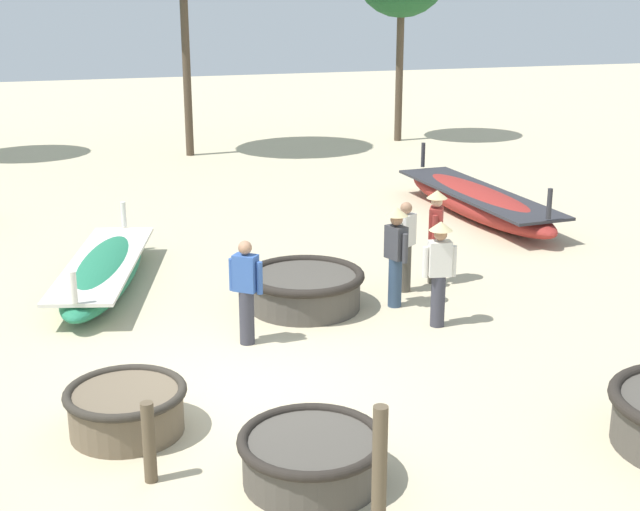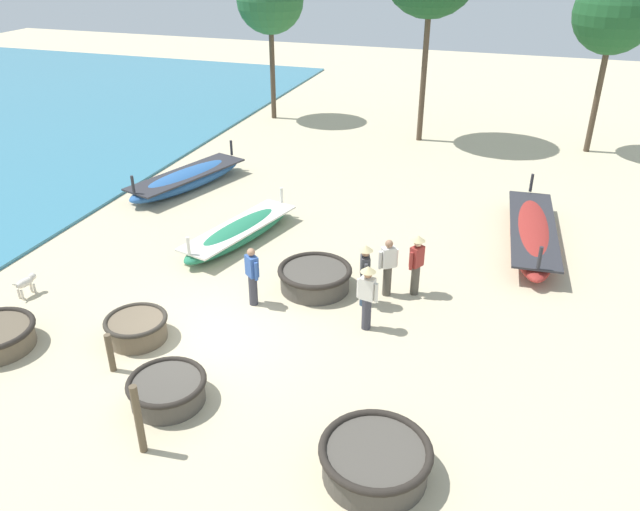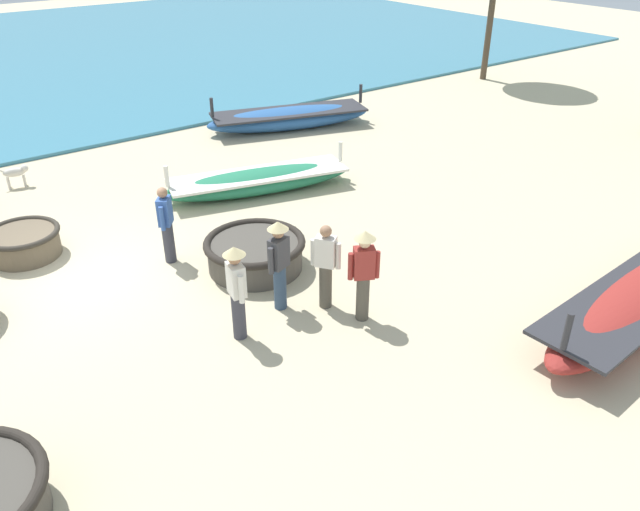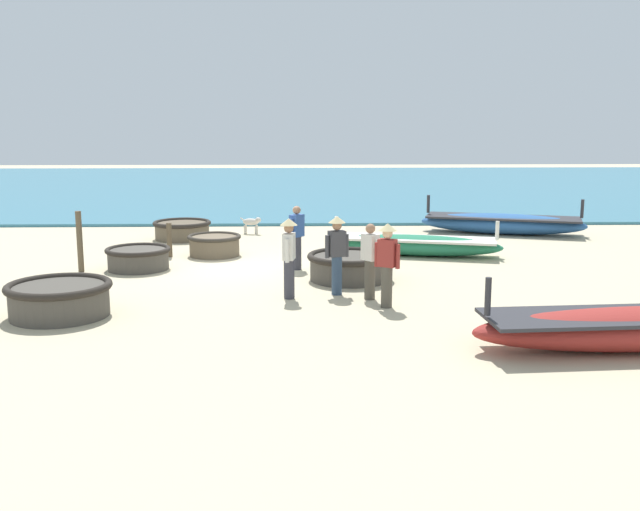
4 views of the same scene
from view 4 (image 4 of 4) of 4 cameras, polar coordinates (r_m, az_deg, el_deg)
The scene contains 17 objects.
ground_plane at distance 18.83m, azimuth -6.55°, elevation -0.86°, with size 80.00×80.00×0.00m, color #C6B793.
sea at distance 39.62m, azimuth 1.82°, elevation 5.26°, with size 28.00×52.00×0.10m, color teal.
coracle_far_right at distance 23.28m, azimuth -10.46°, elevation 1.99°, with size 1.76×1.76×0.56m.
coracle_weathered at distance 20.35m, azimuth -8.05°, elevation 0.84°, with size 1.44×1.44×0.57m.
coracle_center at distance 18.88m, azimuth -13.68°, elevation -0.14°, with size 1.59×1.59×0.55m.
coracle_beside_post at distance 17.16m, azimuth 2.26°, elevation -0.76°, with size 1.95×1.95×0.62m.
coracle_front_left at distance 14.87m, azimuth -19.25°, elevation -3.06°, with size 1.97×1.97×0.65m.
long_boat_ochre_hull at distance 24.63m, azimuth 13.73°, elevation 2.41°, with size 2.78×5.34×1.17m.
long_boat_blue_hull at distance 20.38m, azimuth 7.22°, elevation 0.84°, with size 2.22×4.82×1.00m.
fisherman_with_hat at distance 15.30m, azimuth -2.38°, elevation 0.20°, with size 0.52×0.36×1.67m.
fisherman_standing_right at distance 14.62m, azimuth 5.14°, elevation -0.31°, with size 0.36×0.47×1.67m.
fisherman_standing_left at distance 15.63m, azimuth 1.30°, elevation 0.43°, with size 0.36×0.50×1.67m.
fisherman_by_coracle at distance 18.23m, azimuth -1.78°, elevation 1.50°, with size 0.44×0.38×1.57m.
fisherman_hauling at distance 15.28m, azimuth 3.83°, elevation -0.29°, with size 0.44×0.38×1.57m.
dog at distance 23.97m, azimuth -5.21°, elevation 2.53°, with size 0.31×0.68×0.55m.
mooring_post_shoreline at distance 18.88m, azimuth -17.84°, elevation 1.01°, with size 0.14×0.14×1.48m, color brown.
mooring_post_mid_beach at distance 20.35m, azimuth -11.41°, elevation 1.17°, with size 0.14×0.14×0.92m, color brown.
Camera 4 is at (18.39, 1.62, 3.71)m, focal length 42.00 mm.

